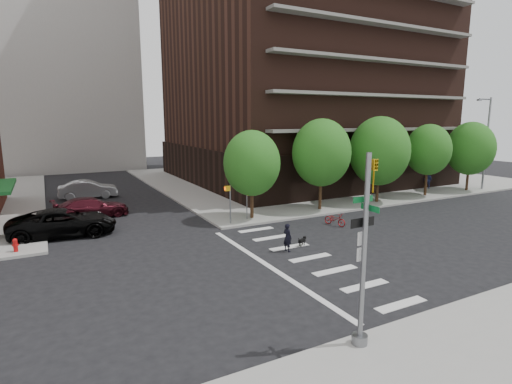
{
  "coord_description": "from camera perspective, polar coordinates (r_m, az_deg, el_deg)",
  "views": [
    {
      "loc": [
        -8.74,
        -16.09,
        7.1
      ],
      "look_at": [
        3.0,
        6.0,
        2.5
      ],
      "focal_mm": 28.0,
      "sensor_mm": 36.0,
      "label": 1
    }
  ],
  "objects": [
    {
      "name": "ground",
      "position": [
        19.64,
        0.5,
        -10.78
      ],
      "size": [
        120.0,
        120.0,
        0.0
      ],
      "primitive_type": "plane",
      "color": "black",
      "rests_on": "ground"
    },
    {
      "name": "sidewalk_ne",
      "position": [
        49.72,
        8.38,
        2.18
      ],
      "size": [
        39.0,
        33.0,
        0.15
      ],
      "primitive_type": "cube",
      "color": "gray",
      "rests_on": "ground"
    },
    {
      "name": "crosswalk",
      "position": [
        20.71,
        5.95,
        -9.67
      ],
      "size": [
        3.85,
        13.0,
        0.01
      ],
      "color": "silver",
      "rests_on": "ground"
    },
    {
      "name": "tree_a",
      "position": [
        27.86,
        -0.6,
        4.12
      ],
      "size": [
        4.0,
        4.0,
        5.9
      ],
      "color": "#301E11",
      "rests_on": "sidewalk_ne"
    },
    {
      "name": "tree_b",
      "position": [
        31.02,
        9.33,
        5.56
      ],
      "size": [
        4.5,
        4.5,
        6.65
      ],
      "color": "#301E11",
      "rests_on": "sidewalk_ne"
    },
    {
      "name": "tree_c",
      "position": [
        34.98,
        17.22,
        5.61
      ],
      "size": [
        5.0,
        5.0,
        6.8
      ],
      "color": "#301E11",
      "rests_on": "sidewalk_ne"
    },
    {
      "name": "tree_d",
      "position": [
        39.46,
        23.41,
        5.56
      ],
      "size": [
        4.0,
        4.0,
        6.2
      ],
      "color": "#301E11",
      "rests_on": "sidewalk_ne"
    },
    {
      "name": "tree_e",
      "position": [
        44.3,
        28.29,
        5.49
      ],
      "size": [
        4.5,
        4.5,
        6.35
      ],
      "color": "#301E11",
      "rests_on": "sidewalk_ne"
    },
    {
      "name": "traffic_signal",
      "position": [
        12.72,
        15.16,
        -10.21
      ],
      "size": [
        0.9,
        0.75,
        6.0
      ],
      "color": "slate",
      "rests_on": "sidewalk_s"
    },
    {
      "name": "pedestrian_signal",
      "position": [
        26.95,
        -3.2,
        -0.82
      ],
      "size": [
        2.18,
        0.67,
        2.6
      ],
      "color": "slate",
      "rests_on": "sidewalk_ne"
    },
    {
      "name": "fire_hydrant",
      "position": [
        24.83,
        -31.15,
        -6.42
      ],
      "size": [
        0.24,
        0.24,
        0.73
      ],
      "color": "#A50C0C",
      "rests_on": "sidewalk_nw"
    },
    {
      "name": "streetlamp",
      "position": [
        45.61,
        30.0,
        6.77
      ],
      "size": [
        2.14,
        0.22,
        9.0
      ],
      "color": "slate",
      "rests_on": "sidewalk_ne"
    },
    {
      "name": "parked_car_black",
      "position": [
        27.13,
        -25.82,
        -3.96
      ],
      "size": [
        3.34,
        6.33,
        1.7
      ],
      "primitive_type": "imported",
      "rotation": [
        0.0,
        0.0,
        1.48
      ],
      "color": "black",
      "rests_on": "ground"
    },
    {
      "name": "parked_car_maroon",
      "position": [
        31.33,
        -22.47,
        -2.07
      ],
      "size": [
        2.64,
        5.38,
        1.51
      ],
      "primitive_type": "imported",
      "rotation": [
        0.0,
        0.0,
        1.68
      ],
      "color": "#3F0F18",
      "rests_on": "ground"
    },
    {
      "name": "parked_car_silver",
      "position": [
        39.08,
        -22.86,
        0.35
      ],
      "size": [
        2.15,
        5.12,
        1.65
      ],
      "primitive_type": "imported",
      "rotation": [
        0.0,
        0.0,
        1.49
      ],
      "color": "#A4A7AB",
      "rests_on": "ground"
    },
    {
      "name": "scooter",
      "position": [
        27.46,
        11.21,
        -3.84
      ],
      "size": [
        1.0,
        1.73,
        0.86
      ],
      "primitive_type": "imported",
      "rotation": [
        0.0,
        0.0,
        0.28
      ],
      "color": "maroon",
      "rests_on": "ground"
    },
    {
      "name": "dog_walker",
      "position": [
        21.78,
        4.51,
        -6.5
      ],
      "size": [
        0.63,
        0.49,
        1.55
      ],
      "primitive_type": "imported",
      "rotation": [
        0.0,
        0.0,
        1.8
      ],
      "color": "black",
      "rests_on": "ground"
    },
    {
      "name": "dog",
      "position": [
        22.87,
        6.62,
        -6.9
      ],
      "size": [
        0.6,
        0.35,
        0.51
      ],
      "rotation": [
        0.0,
        0.0,
        0.37
      ],
      "color": "black",
      "rests_on": "ground"
    },
    {
      "name": "pedestrian_far",
      "position": [
        43.84,
        23.34,
        1.6
      ],
      "size": [
        0.89,
        0.71,
        1.76
      ],
      "primitive_type": "imported",
      "rotation": [
        0.0,
        0.0,
        -1.52
      ],
      "color": "navy",
      "rests_on": "sidewalk_ne"
    }
  ]
}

